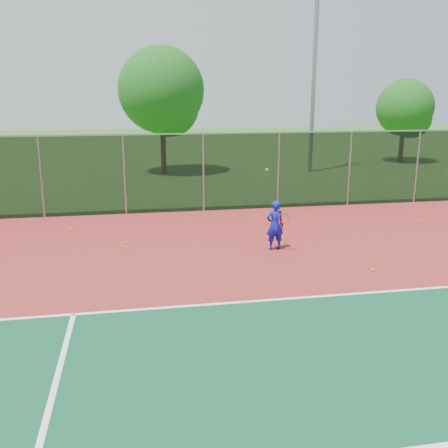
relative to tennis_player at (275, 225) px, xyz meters
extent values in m
cube|color=maroon|center=(1.64, -4.64, -0.75)|extent=(30.00, 20.00, 0.02)
cube|color=black|center=(1.64, 5.36, 0.76)|extent=(30.00, 0.04, 3.00)
cube|color=gray|center=(1.64, 5.36, 2.26)|extent=(30.00, 0.06, 0.06)
imported|color=#1116A6|center=(0.00, 0.00, 0.00)|extent=(0.57, 0.40, 1.47)
cylinder|color=black|center=(0.15, -0.25, -0.01)|extent=(0.03, 0.15, 0.27)
torus|color=#A51414|center=(0.15, -0.35, 0.29)|extent=(0.30, 0.13, 0.29)
sphere|color=#BFD919|center=(-0.25, 0.10, 1.63)|extent=(0.07, 0.07, 0.07)
sphere|color=#BFD919|center=(-4.34, 1.36, -0.70)|extent=(0.07, 0.07, 0.07)
sphere|color=#BFD919|center=(6.16, 2.30, -0.70)|extent=(0.07, 0.07, 0.07)
sphere|color=#BFD919|center=(-6.21, 3.21, -0.70)|extent=(0.07, 0.07, 0.07)
sphere|color=#BFD919|center=(2.01, -2.28, -0.70)|extent=(0.07, 0.07, 0.07)
sphere|color=#BFD919|center=(0.93, 3.79, -0.70)|extent=(0.07, 0.07, 0.07)
sphere|color=#BFD919|center=(-2.16, 3.55, -0.70)|extent=(0.07, 0.07, 0.07)
sphere|color=#BFD919|center=(2.40, 3.66, -0.70)|extent=(0.07, 0.07, 0.07)
cylinder|color=gray|center=(6.23, 14.37, 4.73)|extent=(0.24, 0.24, 10.98)
cylinder|color=#3C2816|center=(-2.30, 15.34, 0.60)|extent=(0.30, 0.30, 2.71)
sphere|color=#144D15|center=(-2.30, 15.34, 3.91)|extent=(4.82, 4.82, 4.82)
sphere|color=#144D15|center=(-1.90, 15.04, 3.01)|extent=(3.31, 3.31, 3.31)
cylinder|color=#3C2816|center=(13.71, 17.40, 0.28)|extent=(0.30, 0.30, 2.09)
sphere|color=#144D15|center=(13.71, 17.40, 2.83)|extent=(3.71, 3.71, 3.71)
sphere|color=#144D15|center=(14.11, 17.10, 2.14)|extent=(2.55, 2.55, 2.55)
camera|label=1|loc=(-3.97, -13.62, 3.73)|focal=40.00mm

